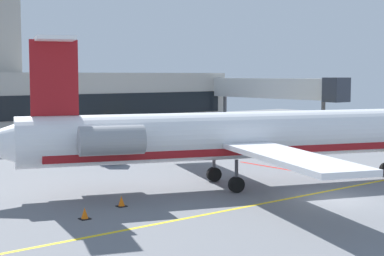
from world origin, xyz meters
name	(u,v)px	position (x,y,z in m)	size (l,w,h in m)	color
ground	(336,201)	(0.00, 0.00, -0.05)	(120.00, 120.00, 0.11)	slate
jet_bridge_west	(278,89)	(26.39, 29.00, 4.97)	(2.40, 20.51, 6.35)	silver
regional_jet	(238,136)	(-1.46, 6.09, 3.01)	(30.84, 23.51, 8.57)	white
baggage_tug	(316,130)	(22.12, 19.70, 1.00)	(3.45, 3.39, 2.23)	#E5B20C
pushback_tractor	(71,142)	(-1.83, 26.97, 0.81)	(3.45, 3.68, 1.73)	#E5B20C
belt_loader	(111,149)	(-2.45, 19.06, 0.98)	(3.57, 3.94, 2.17)	#1E4CB2
fuel_tank	(142,129)	(7.28, 29.61, 1.23)	(6.39, 2.69, 2.16)	white
safety_cone_alpha	(121,202)	(-9.79, 5.69, 0.25)	(0.47, 0.47, 0.55)	orange
safety_cone_bravo	(85,214)	(-12.48, 4.51, 0.25)	(0.47, 0.47, 0.55)	orange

